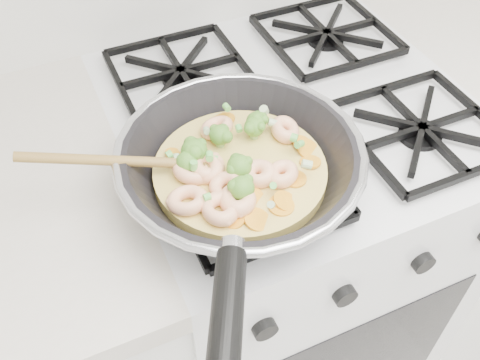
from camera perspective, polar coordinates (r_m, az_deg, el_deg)
name	(u,v)px	position (r m, az deg, el deg)	size (l,w,h in m)	color
stove	(280,254)	(1.26, 4.24, -7.82)	(0.60, 0.60, 0.92)	silver
skillet	(238,167)	(0.74, -0.19, 1.34)	(0.45, 0.49, 0.10)	black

